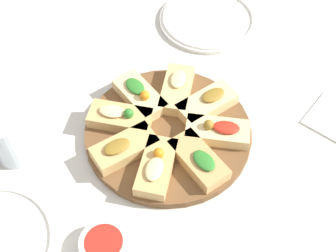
% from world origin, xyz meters
% --- Properties ---
extents(ground_plane, '(3.00, 3.00, 0.00)m').
position_xyz_m(ground_plane, '(0.00, 0.00, 0.00)').
color(ground_plane, beige).
extents(serving_board, '(0.34, 0.34, 0.02)m').
position_xyz_m(serving_board, '(0.00, 0.00, 0.01)').
color(serving_board, brown).
rests_on(serving_board, ground_plane).
extents(focaccia_slice_0, '(0.14, 0.12, 0.03)m').
position_xyz_m(focaccia_slice_0, '(-0.08, 0.06, 0.03)').
color(focaccia_slice_0, tan).
rests_on(focaccia_slice_0, serving_board).
extents(focaccia_slice_1, '(0.13, 0.08, 0.04)m').
position_xyz_m(focaccia_slice_1, '(-0.10, -0.02, 0.03)').
color(focaccia_slice_1, tan).
rests_on(focaccia_slice_1, serving_board).
extents(focaccia_slice_2, '(0.12, 0.14, 0.03)m').
position_xyz_m(focaccia_slice_2, '(-0.05, -0.09, 0.03)').
color(focaccia_slice_2, tan).
rests_on(focaccia_slice_2, serving_board).
extents(focaccia_slice_3, '(0.09, 0.14, 0.04)m').
position_xyz_m(focaccia_slice_3, '(0.02, -0.10, 0.03)').
color(focaccia_slice_3, '#E5C689').
rests_on(focaccia_slice_3, serving_board).
extents(focaccia_slice_4, '(0.14, 0.12, 0.03)m').
position_xyz_m(focaccia_slice_4, '(0.09, -0.05, 0.03)').
color(focaccia_slice_4, '#E5C689').
rests_on(focaccia_slice_4, serving_board).
extents(focaccia_slice_5, '(0.14, 0.08, 0.03)m').
position_xyz_m(focaccia_slice_5, '(0.10, 0.02, 0.03)').
color(focaccia_slice_5, '#DBB775').
rests_on(focaccia_slice_5, serving_board).
extents(focaccia_slice_6, '(0.12, 0.14, 0.04)m').
position_xyz_m(focaccia_slice_6, '(0.05, 0.09, 0.03)').
color(focaccia_slice_6, '#E5C689').
rests_on(focaccia_slice_6, serving_board).
extents(focaccia_slice_7, '(0.08, 0.14, 0.04)m').
position_xyz_m(focaccia_slice_7, '(-0.02, 0.10, 0.03)').
color(focaccia_slice_7, tan).
rests_on(focaccia_slice_7, serving_board).
extents(plate_right, '(0.24, 0.24, 0.02)m').
position_xyz_m(plate_right, '(0.37, 0.04, 0.01)').
color(plate_right, white).
rests_on(plate_right, ground_plane).
extents(water_glass, '(0.08, 0.08, 0.10)m').
position_xyz_m(water_glass, '(-0.16, 0.26, 0.05)').
color(water_glass, silver).
rests_on(water_glass, ground_plane).
extents(napkin_stack, '(0.13, 0.12, 0.01)m').
position_xyz_m(napkin_stack, '(0.17, -0.31, 0.00)').
color(napkin_stack, white).
rests_on(napkin_stack, ground_plane).
extents(dipping_bowl, '(0.09, 0.09, 0.03)m').
position_xyz_m(dipping_bowl, '(-0.27, 0.01, 0.02)').
color(dipping_bowl, silver).
rests_on(dipping_bowl, ground_plane).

